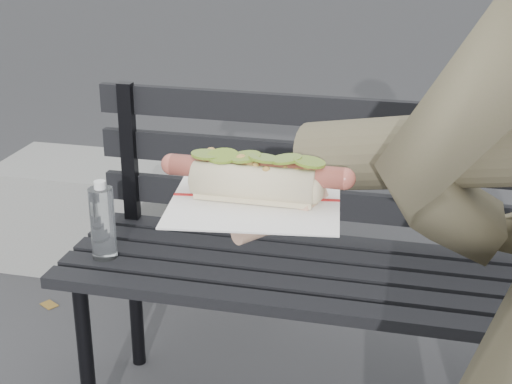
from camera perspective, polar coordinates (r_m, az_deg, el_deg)
park_bench at (r=2.03m, az=7.02°, el=-3.80°), size 1.50×0.44×0.88m
concrete_block at (r=3.00m, az=-7.25°, el=-1.96°), size 1.20×0.40×0.40m
held_hotdog at (r=0.92m, az=13.28°, el=2.28°), size 0.64×0.31×0.20m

